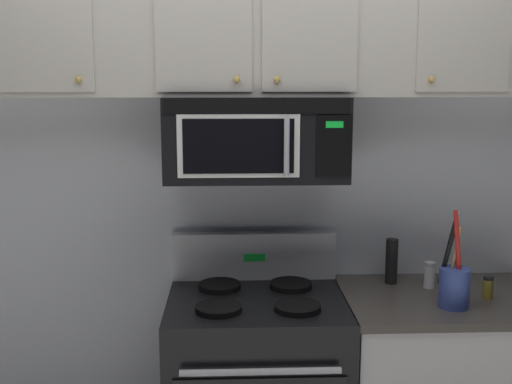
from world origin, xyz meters
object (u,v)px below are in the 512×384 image
Objects in this scene: utensil_crock_blue at (454,283)px; spice_jar at (488,288)px; salt_shaker at (429,275)px; over_range_microwave at (255,138)px; pepper_mill at (391,261)px.

spice_jar is at bearing 27.00° from utensil_crock_blue.
over_range_microwave is at bearing 179.69° from salt_shaker.
utensil_crock_blue is 0.25m from salt_shaker.
salt_shaker is at bearing -0.31° from over_range_microwave.
pepper_mill is (0.63, 0.07, -0.57)m from over_range_microwave.
utensil_crock_blue is 1.96× the size of pepper_mill.
spice_jar is (0.36, -0.23, -0.05)m from pepper_mill.
spice_jar is at bearing -37.46° from salt_shaker.
over_range_microwave reaches higher than salt_shaker.
over_range_microwave is 0.85m from pepper_mill.
salt_shaker is 0.18m from pepper_mill.
over_range_microwave is 1.02m from utensil_crock_blue.
over_range_microwave is at bearing 170.80° from spice_jar.
pepper_mill is 2.08× the size of spice_jar.
utensil_crock_blue reaches higher than pepper_mill.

